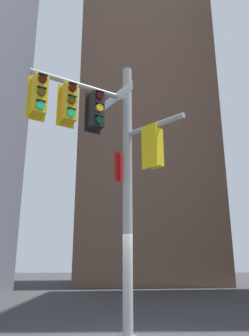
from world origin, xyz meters
TOP-DOWN VIEW (x-y plane):
  - building_mid_block at (2.72, 23.65)m, footprint 12.42×12.42m
  - signal_pole_assembly at (-0.51, -0.44)m, footprint 3.85×1.99m

SIDE VIEW (x-z plane):
  - signal_pole_assembly at x=-0.51m, z-range 0.96..8.23m
  - building_mid_block at x=2.72m, z-range 0.00..38.16m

